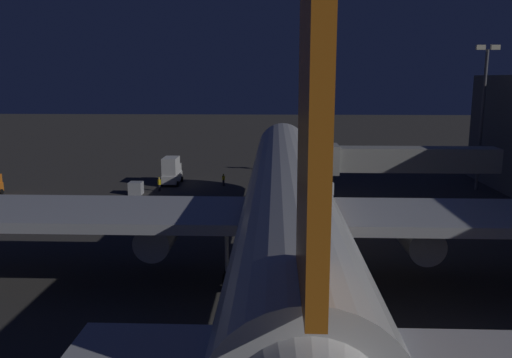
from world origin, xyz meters
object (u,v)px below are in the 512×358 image
object	(u,v)px
catering_truck	(172,171)
baggage_container_mid_row	(136,188)
jet_bridge	(387,160)
apron_floodlight_mast	(483,108)
airliner_at_gate	(288,199)
ground_crew_by_tug	(223,179)
traffic_cone_nose_starboard	(265,189)
traffic_cone_nose_port	(299,189)
ground_crew_by_belt_loader	(159,184)

from	to	relation	value
catering_truck	baggage_container_mid_row	distance (m)	7.38
jet_bridge	apron_floodlight_mast	xyz separation A→B (m)	(-14.71, -13.26, 4.68)
airliner_at_gate	catering_truck	distance (m)	36.75
catering_truck	baggage_container_mid_row	xyz separation A→B (m)	(3.27, 6.52, -1.11)
baggage_container_mid_row	ground_crew_by_tug	bearing A→B (deg)	-152.58
airliner_at_gate	traffic_cone_nose_starboard	size ratio (longest dim) A/B	111.37
jet_bridge	traffic_cone_nose_starboard	world-z (taller)	jet_bridge
jet_bridge	catering_truck	xyz separation A→B (m)	(25.95, -15.37, -4.10)
traffic_cone_nose_starboard	jet_bridge	bearing A→B (deg)	138.29
apron_floodlight_mast	ground_crew_by_tug	world-z (taller)	apron_floodlight_mast
traffic_cone_nose_port	catering_truck	bearing A→B (deg)	-12.32
jet_bridge	traffic_cone_nose_starboard	size ratio (longest dim) A/B	36.09
traffic_cone_nose_starboard	ground_crew_by_belt_loader	bearing A→B (deg)	3.52
jet_bridge	baggage_container_mid_row	world-z (taller)	jet_bridge
catering_truck	jet_bridge	bearing A→B (deg)	149.36
airliner_at_gate	traffic_cone_nose_starboard	xyz separation A→B (m)	(2.20, -29.45, -5.61)
apron_floodlight_mast	ground_crew_by_belt_loader	distance (m)	42.57
airliner_at_gate	ground_crew_by_tug	bearing A→B (deg)	-76.21
ground_crew_by_belt_loader	traffic_cone_nose_port	size ratio (longest dim) A/B	3.33
apron_floodlight_mast	airliner_at_gate	bearing A→B (deg)	50.68
baggage_container_mid_row	jet_bridge	bearing A→B (deg)	163.15
apron_floodlight_mast	baggage_container_mid_row	distance (m)	45.23
traffic_cone_nose_starboard	ground_crew_by_tug	bearing A→B (deg)	-25.57
ground_crew_by_tug	apron_floodlight_mast	bearing A→B (deg)	178.21
airliner_at_gate	ground_crew_by_tug	size ratio (longest dim) A/B	36.42
jet_bridge	baggage_container_mid_row	bearing A→B (deg)	-16.85
airliner_at_gate	ground_crew_by_tug	distance (m)	33.50
baggage_container_mid_row	traffic_cone_nose_starboard	bearing A→B (deg)	-170.43
jet_bridge	traffic_cone_nose_port	size ratio (longest dim) A/B	36.09
ground_crew_by_belt_loader	traffic_cone_nose_starboard	xyz separation A→B (m)	(-13.68, -0.84, -0.73)
catering_truck	traffic_cone_nose_port	bearing A→B (deg)	167.68
traffic_cone_nose_starboard	baggage_container_mid_row	bearing A→B (deg)	9.57
traffic_cone_nose_port	airliner_at_gate	bearing A→B (deg)	85.73
jet_bridge	ground_crew_by_tug	bearing A→B (deg)	-37.43
airliner_at_gate	jet_bridge	xyz separation A→B (m)	(-10.79, -17.87, 0.10)
baggage_container_mid_row	traffic_cone_nose_port	xyz separation A→B (m)	(-20.62, -2.73, -0.51)
catering_truck	ground_crew_by_belt_loader	distance (m)	4.77
ground_crew_by_belt_loader	catering_truck	bearing A→B (deg)	-98.94
catering_truck	traffic_cone_nose_starboard	xyz separation A→B (m)	(-12.95, 3.79, -1.62)
traffic_cone_nose_starboard	airliner_at_gate	bearing A→B (deg)	94.27
apron_floodlight_mast	ground_crew_by_tug	distance (m)	34.81
ground_crew_by_tug	traffic_cone_nose_starboard	size ratio (longest dim) A/B	3.06
ground_crew_by_tug	traffic_cone_nose_port	xyz separation A→B (m)	(-10.10, 2.73, -0.65)
ground_crew_by_tug	traffic_cone_nose_port	world-z (taller)	ground_crew_by_tug
ground_crew_by_belt_loader	ground_crew_by_tug	bearing A→B (deg)	-155.93
ground_crew_by_tug	baggage_container_mid_row	bearing A→B (deg)	27.42
catering_truck	ground_crew_by_belt_loader	bearing A→B (deg)	81.06
apron_floodlight_mast	ground_crew_by_belt_loader	xyz separation A→B (m)	(41.38, 2.52, -9.67)
baggage_container_mid_row	ground_crew_by_belt_loader	xyz separation A→B (m)	(-2.54, -1.89, 0.22)
baggage_container_mid_row	ground_crew_by_belt_loader	bearing A→B (deg)	-143.28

